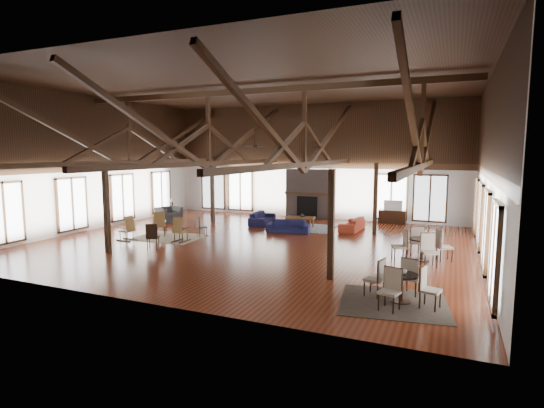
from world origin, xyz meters
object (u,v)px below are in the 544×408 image
at_px(sofa_navy_front, 288,226).
at_px(cafe_table_far, 422,245).
at_px(coffee_table, 301,218).
at_px(tv_console, 392,217).
at_px(sofa_navy_left, 262,218).
at_px(cafe_table_near, 401,283).
at_px(sofa_orange, 352,224).
at_px(armchair, 169,214).

relative_size(sofa_navy_front, cafe_table_far, 0.95).
xyz_separation_m(coffee_table, tv_console, (3.78, 2.88, -0.12)).
bearing_deg(sofa_navy_left, cafe_table_near, -144.84).
bearing_deg(sofa_navy_left, sofa_orange, -94.91).
bearing_deg(coffee_table, sofa_orange, -1.17).
bearing_deg(sofa_navy_left, cafe_table_far, -125.55).
xyz_separation_m(coffee_table, cafe_table_far, (5.64, -4.21, 0.06)).
distance_m(sofa_navy_front, armchair, 6.63).
relative_size(sofa_navy_front, cafe_table_near, 1.01).
bearing_deg(cafe_table_far, sofa_navy_left, 150.38).
xyz_separation_m(cafe_table_near, cafe_table_far, (0.17, 4.25, 0.03)).
height_order(sofa_navy_left, cafe_table_near, cafe_table_near).
relative_size(sofa_navy_left, cafe_table_near, 1.08).
relative_size(sofa_navy_left, coffee_table, 1.45).
xyz_separation_m(sofa_navy_left, coffee_table, (2.04, -0.16, 0.15)).
bearing_deg(coffee_table, cafe_table_far, -43.59).
bearing_deg(armchair, tv_console, -48.05).
distance_m(sofa_orange, tv_console, 3.00).
bearing_deg(tv_console, cafe_table_near, -81.49).
distance_m(cafe_table_near, cafe_table_far, 4.25).
bearing_deg(tv_console, coffee_table, -142.70).
distance_m(cafe_table_near, tv_console, 11.47).
xyz_separation_m(sofa_navy_front, coffee_table, (0.07, 1.40, 0.17)).
relative_size(armchair, cafe_table_far, 0.58).
height_order(sofa_navy_left, sofa_orange, sofa_navy_left).
bearing_deg(coffee_table, armchair, -177.88).
bearing_deg(cafe_table_near, sofa_navy_front, 128.14).
relative_size(armchair, tv_console, 0.87).
height_order(sofa_navy_front, coffee_table, sofa_navy_front).
height_order(sofa_navy_front, cafe_table_near, cafe_table_near).
xyz_separation_m(armchair, cafe_table_far, (12.33, -3.15, 0.14)).
distance_m(armchair, cafe_table_near, 14.24).
height_order(cafe_table_far, tv_console, cafe_table_far).
bearing_deg(sofa_navy_left, armchair, 98.73).
bearing_deg(sofa_navy_front, armchair, 167.73).
bearing_deg(sofa_orange, sofa_navy_left, -86.56).
relative_size(sofa_navy_left, armchair, 1.76).
bearing_deg(cafe_table_far, tv_console, 104.72).
xyz_separation_m(sofa_navy_front, cafe_table_near, (5.54, -7.06, 0.20)).
xyz_separation_m(coffee_table, cafe_table_near, (5.48, -8.46, 0.03)).
bearing_deg(armchair, cafe_table_near, -99.97).
bearing_deg(sofa_navy_front, coffee_table, 78.03).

